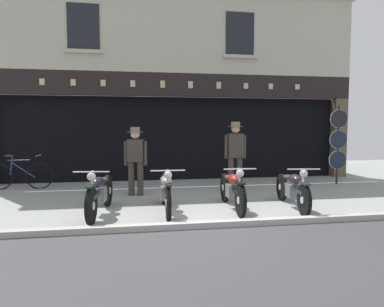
% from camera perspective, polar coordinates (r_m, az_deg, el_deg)
% --- Properties ---
extents(ground, '(23.44, 22.00, 0.18)m').
position_cam_1_polar(ground, '(4.95, 6.36, -15.94)').
color(ground, gray).
extents(shop_facade, '(11.74, 4.42, 5.95)m').
position_cam_1_polar(shop_facade, '(12.54, -3.65, 4.36)').
color(shop_facade, black).
rests_on(shop_facade, ground).
extents(motorcycle_left, '(0.62, 2.06, 0.92)m').
position_cam_1_polar(motorcycle_left, '(6.84, -15.02, -6.25)').
color(motorcycle_left, black).
rests_on(motorcycle_left, ground).
extents(motorcycle_center_left, '(0.62, 2.03, 0.91)m').
position_cam_1_polar(motorcycle_center_left, '(6.84, -4.36, -6.15)').
color(motorcycle_center_left, black).
rests_on(motorcycle_center_left, ground).
extents(motorcycle_center, '(0.62, 1.97, 0.91)m').
position_cam_1_polar(motorcycle_center, '(7.10, 6.69, -5.80)').
color(motorcycle_center, black).
rests_on(motorcycle_center, ground).
extents(motorcycle_center_right, '(0.62, 1.99, 0.89)m').
position_cam_1_polar(motorcycle_center_right, '(7.45, 16.33, -5.53)').
color(motorcycle_center_right, black).
rests_on(motorcycle_center_right, ground).
extents(salesman_left, '(0.55, 0.37, 1.67)m').
position_cam_1_polar(salesman_left, '(8.46, -9.35, -0.62)').
color(salesman_left, '#38332D').
rests_on(salesman_left, ground).
extents(shopkeeper_center, '(0.56, 0.37, 1.80)m').
position_cam_1_polar(shopkeeper_center, '(8.79, 7.19, 0.11)').
color(shopkeeper_center, '#38332D').
rests_on(shopkeeper_center, ground).
extents(tyre_sign_pole, '(0.55, 0.06, 2.29)m').
position_cam_1_polar(tyre_sign_pole, '(10.90, 23.08, 2.06)').
color(tyre_sign_pole, '#232328').
rests_on(tyre_sign_pole, ground).
extents(advert_board_near, '(0.77, 0.03, 1.12)m').
position_cam_1_polar(advert_board_near, '(10.88, -14.27, 4.83)').
color(advert_board_near, silver).
extents(advert_board_far, '(0.67, 0.03, 1.04)m').
position_cam_1_polar(advert_board_far, '(10.99, -19.17, 4.88)').
color(advert_board_far, silver).
extents(leaning_bicycle, '(1.75, 0.50, 0.95)m').
position_cam_1_polar(leaning_bicycle, '(10.36, -26.80, -3.21)').
color(leaning_bicycle, black).
rests_on(leaning_bicycle, ground).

